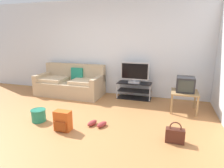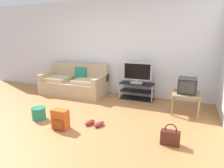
{
  "view_description": "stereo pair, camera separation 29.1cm",
  "coord_description": "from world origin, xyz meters",
  "px_view_note": "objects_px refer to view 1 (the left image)",
  "views": [
    {
      "loc": [
        1.99,
        -2.97,
        1.69
      ],
      "look_at": [
        0.73,
        1.02,
        0.65
      ],
      "focal_mm": 31.04,
      "sensor_mm": 36.0,
      "label": 1
    },
    {
      "loc": [
        2.27,
        -2.88,
        1.69
      ],
      "look_at": [
        0.73,
        1.02,
        0.65
      ],
      "focal_mm": 31.04,
      "sensor_mm": 36.0,
      "label": 2
    }
  ],
  "objects_px": {
    "handbag": "(175,135)",
    "sneakers_pair": "(97,124)",
    "backpack": "(63,121)",
    "cleaning_bucket": "(39,115)",
    "flat_tv": "(135,73)",
    "couch": "(71,84)",
    "crt_tv": "(185,84)",
    "side_table": "(184,94)",
    "tv_stand": "(134,90)"
  },
  "relations": [
    {
      "from": "flat_tv",
      "to": "backpack",
      "type": "bearing_deg",
      "value": -111.34
    },
    {
      "from": "backpack",
      "to": "flat_tv",
      "type": "bearing_deg",
      "value": 87.44
    },
    {
      "from": "flat_tv",
      "to": "sneakers_pair",
      "type": "xyz_separation_m",
      "value": [
        -0.35,
        -1.89,
        -0.68
      ]
    },
    {
      "from": "couch",
      "to": "flat_tv",
      "type": "xyz_separation_m",
      "value": [
        1.86,
        0.17,
        0.4
      ]
    },
    {
      "from": "side_table",
      "to": "handbag",
      "type": "distance_m",
      "value": 1.53
    },
    {
      "from": "cleaning_bucket",
      "to": "sneakers_pair",
      "type": "bearing_deg",
      "value": 7.41
    },
    {
      "from": "flat_tv",
      "to": "crt_tv",
      "type": "xyz_separation_m",
      "value": [
        1.27,
        -0.55,
        -0.09
      ]
    },
    {
      "from": "backpack",
      "to": "handbag",
      "type": "height_order",
      "value": "backpack"
    },
    {
      "from": "tv_stand",
      "to": "handbag",
      "type": "bearing_deg",
      "value": -62.51
    },
    {
      "from": "couch",
      "to": "tv_stand",
      "type": "xyz_separation_m",
      "value": [
        1.86,
        0.2,
        -0.1
      ]
    },
    {
      "from": "crt_tv",
      "to": "backpack",
      "type": "distance_m",
      "value": 2.77
    },
    {
      "from": "side_table",
      "to": "crt_tv",
      "type": "relative_size",
      "value": 1.47
    },
    {
      "from": "tv_stand",
      "to": "sneakers_pair",
      "type": "relative_size",
      "value": 2.39
    },
    {
      "from": "backpack",
      "to": "cleaning_bucket",
      "type": "height_order",
      "value": "backpack"
    },
    {
      "from": "couch",
      "to": "crt_tv",
      "type": "bearing_deg",
      "value": -6.85
    },
    {
      "from": "cleaning_bucket",
      "to": "side_table",
      "type": "bearing_deg",
      "value": 27.72
    },
    {
      "from": "side_table",
      "to": "crt_tv",
      "type": "xyz_separation_m",
      "value": [
        0.0,
        0.02,
        0.23
      ]
    },
    {
      "from": "flat_tv",
      "to": "sneakers_pair",
      "type": "distance_m",
      "value": 2.04
    },
    {
      "from": "handbag",
      "to": "sneakers_pair",
      "type": "relative_size",
      "value": 0.93
    },
    {
      "from": "tv_stand",
      "to": "crt_tv",
      "type": "xyz_separation_m",
      "value": [
        1.27,
        -0.57,
        0.41
      ]
    },
    {
      "from": "backpack",
      "to": "sneakers_pair",
      "type": "xyz_separation_m",
      "value": [
        0.53,
        0.35,
        -0.14
      ]
    },
    {
      "from": "flat_tv",
      "to": "cleaning_bucket",
      "type": "relative_size",
      "value": 2.58
    },
    {
      "from": "sneakers_pair",
      "to": "cleaning_bucket",
      "type": "bearing_deg",
      "value": -172.59
    },
    {
      "from": "handbag",
      "to": "crt_tv",
      "type": "bearing_deg",
      "value": 83.07
    },
    {
      "from": "cleaning_bucket",
      "to": "tv_stand",
      "type": "bearing_deg",
      "value": 53.09
    },
    {
      "from": "flat_tv",
      "to": "side_table",
      "type": "xyz_separation_m",
      "value": [
        1.27,
        -0.57,
        -0.32
      ]
    },
    {
      "from": "handbag",
      "to": "sneakers_pair",
      "type": "xyz_separation_m",
      "value": [
        -1.43,
        0.17,
        -0.08
      ]
    },
    {
      "from": "couch",
      "to": "backpack",
      "type": "xyz_separation_m",
      "value": [
        0.99,
        -2.07,
        -0.14
      ]
    },
    {
      "from": "couch",
      "to": "side_table",
      "type": "xyz_separation_m",
      "value": [
        3.13,
        -0.39,
        0.08
      ]
    },
    {
      "from": "backpack",
      "to": "handbag",
      "type": "relative_size",
      "value": 1.04
    },
    {
      "from": "couch",
      "to": "handbag",
      "type": "bearing_deg",
      "value": -32.65
    },
    {
      "from": "cleaning_bucket",
      "to": "sneakers_pair",
      "type": "height_order",
      "value": "cleaning_bucket"
    },
    {
      "from": "backpack",
      "to": "crt_tv",
      "type": "bearing_deg",
      "value": 57.05
    },
    {
      "from": "tv_stand",
      "to": "couch",
      "type": "bearing_deg",
      "value": -173.99
    },
    {
      "from": "backpack",
      "to": "tv_stand",
      "type": "bearing_deg",
      "value": 87.63
    },
    {
      "from": "flat_tv",
      "to": "couch",
      "type": "bearing_deg",
      "value": -174.68
    },
    {
      "from": "tv_stand",
      "to": "backpack",
      "type": "distance_m",
      "value": 2.43
    },
    {
      "from": "flat_tv",
      "to": "backpack",
      "type": "height_order",
      "value": "flat_tv"
    },
    {
      "from": "side_table",
      "to": "flat_tv",
      "type": "bearing_deg",
      "value": 155.95
    },
    {
      "from": "sneakers_pair",
      "to": "couch",
      "type": "bearing_deg",
      "value": 131.39
    },
    {
      "from": "sneakers_pair",
      "to": "backpack",
      "type": "bearing_deg",
      "value": -146.65
    },
    {
      "from": "tv_stand",
      "to": "cleaning_bucket",
      "type": "bearing_deg",
      "value": -126.91
    },
    {
      "from": "cleaning_bucket",
      "to": "flat_tv",
      "type": "bearing_deg",
      "value": 52.79
    },
    {
      "from": "side_table",
      "to": "crt_tv",
      "type": "height_order",
      "value": "crt_tv"
    },
    {
      "from": "tv_stand",
      "to": "sneakers_pair",
      "type": "xyz_separation_m",
      "value": [
        -0.35,
        -1.92,
        -0.18
      ]
    },
    {
      "from": "backpack",
      "to": "handbag",
      "type": "xyz_separation_m",
      "value": [
        1.96,
        0.18,
        -0.05
      ]
    },
    {
      "from": "couch",
      "to": "cleaning_bucket",
      "type": "bearing_deg",
      "value": -80.78
    },
    {
      "from": "couch",
      "to": "crt_tv",
      "type": "xyz_separation_m",
      "value": [
        3.13,
        -0.38,
        0.31
      ]
    },
    {
      "from": "backpack",
      "to": "cleaning_bucket",
      "type": "bearing_deg",
      "value": -176.89
    },
    {
      "from": "tv_stand",
      "to": "side_table",
      "type": "bearing_deg",
      "value": -24.89
    }
  ]
}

